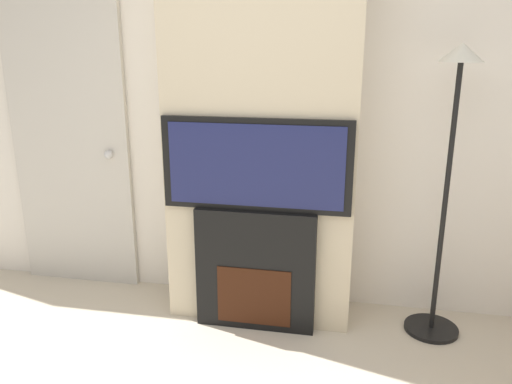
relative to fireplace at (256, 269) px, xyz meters
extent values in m
cube|color=silver|center=(0.00, 0.44, 0.97)|extent=(6.00, 0.06, 2.70)
cube|color=beige|center=(0.00, 0.20, 0.97)|extent=(1.15, 0.41, 2.70)
cube|color=black|center=(0.00, 0.00, 0.00)|extent=(0.73, 0.14, 0.77)
cube|color=#33160A|center=(0.00, -0.07, -0.15)|extent=(0.45, 0.01, 0.37)
cube|color=black|center=(0.00, 0.00, 0.66)|extent=(1.11, 0.06, 0.55)
cube|color=#191E4C|center=(0.00, -0.03, 0.66)|extent=(1.02, 0.01, 0.48)
cylinder|color=black|center=(1.08, 0.14, -0.37)|extent=(0.32, 0.32, 0.03)
cylinder|color=black|center=(1.08, 0.14, 0.44)|extent=(0.03, 0.03, 1.59)
cone|color=silver|center=(1.08, 0.14, 1.29)|extent=(0.23, 0.23, 0.10)
cube|color=#BCB7AD|center=(-1.40, 0.38, 0.64)|extent=(0.88, 0.04, 2.05)
sphere|color=silver|center=(-1.10, 0.34, 0.60)|extent=(0.06, 0.06, 0.06)
camera|label=1|loc=(0.54, -2.75, 1.32)|focal=35.00mm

